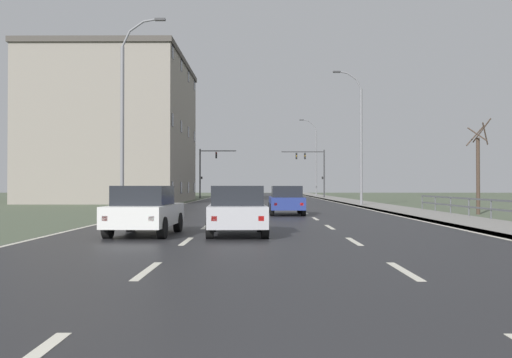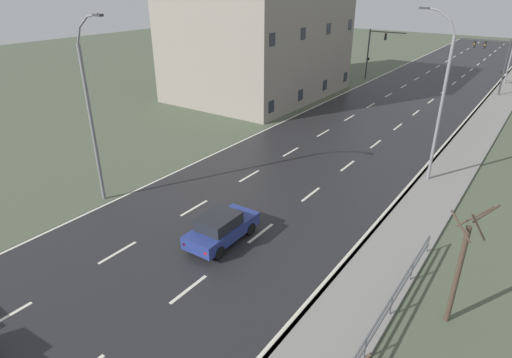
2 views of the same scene
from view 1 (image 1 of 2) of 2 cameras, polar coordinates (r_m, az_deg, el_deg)
name	(u,v)px [view 1 (image 1 of 2)]	position (r m, az deg, el deg)	size (l,w,h in m)	color
ground_plane	(263,204)	(50.77, 0.72, -2.55)	(160.00, 160.00, 0.12)	#4C5642
road_asphalt_strip	(262,200)	(62.76, 0.66, -2.14)	(14.00, 120.00, 0.03)	#232326
sidewalk_right	(337,199)	(63.37, 8.30, -2.07)	(3.00, 120.00, 0.12)	gray
street_lamp_midground	(359,139)	(44.24, 10.51, 4.00)	(2.28, 0.24, 10.57)	slate
street_lamp_distant	(315,159)	(78.53, 6.06, 2.05)	(2.42, 0.24, 10.92)	slate
street_lamp_left_bank	(125,118)	(30.61, -13.23, 6.06)	(2.38, 0.24, 10.53)	slate
traffic_signal_right	(314,165)	(71.38, 5.89, 1.46)	(5.52, 0.36, 6.18)	#38383A
traffic_signal_left	(206,166)	(71.28, -5.10, 1.31)	(4.67, 0.36, 6.28)	#38383A
car_far_left	(237,210)	(17.65, -1.96, -3.18)	(2.00, 4.19, 1.57)	#B7B7BC
car_far_right	(286,200)	(30.07, 3.12, -2.17)	(1.88, 4.12, 1.57)	navy
car_near_left	(145,210)	(17.99, -11.27, -3.12)	(1.95, 4.16, 1.57)	silver
brick_building	(117,131)	(58.32, -14.01, 4.79)	(14.05, 18.89, 14.27)	gray
bare_tree_mid	(478,170)	(33.09, 21.74, 0.87)	(1.43, 1.52, 5.33)	#423328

